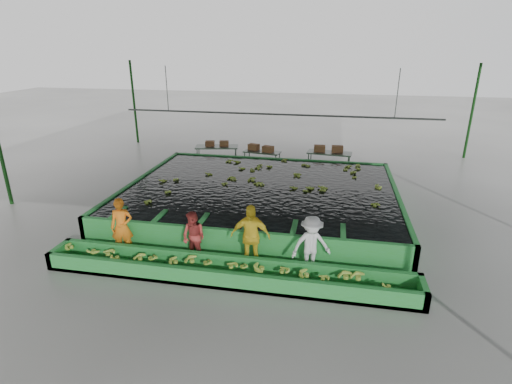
% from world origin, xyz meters
% --- Properties ---
extents(ground, '(80.00, 80.00, 0.00)m').
position_xyz_m(ground, '(0.00, 0.00, 0.00)').
color(ground, gray).
rests_on(ground, ground).
extents(shed_roof, '(20.00, 22.00, 0.04)m').
position_xyz_m(shed_roof, '(0.00, 0.00, 5.00)').
color(shed_roof, gray).
rests_on(shed_roof, shed_posts).
extents(shed_posts, '(20.00, 22.00, 5.00)m').
position_xyz_m(shed_posts, '(0.00, 0.00, 2.50)').
color(shed_posts, '#113C10').
rests_on(shed_posts, ground).
extents(flotation_tank, '(10.00, 8.00, 0.90)m').
position_xyz_m(flotation_tank, '(0.00, 1.50, 0.45)').
color(flotation_tank, '#278737').
rests_on(flotation_tank, ground).
extents(tank_water, '(9.70, 7.70, 0.00)m').
position_xyz_m(tank_water, '(0.00, 1.50, 0.85)').
color(tank_water, black).
rests_on(tank_water, flotation_tank).
extents(sorting_trough, '(10.00, 1.00, 0.50)m').
position_xyz_m(sorting_trough, '(0.00, -3.60, 0.25)').
color(sorting_trough, '#278737').
rests_on(sorting_trough, ground).
extents(cableway_rail, '(0.08, 0.08, 14.00)m').
position_xyz_m(cableway_rail, '(0.00, 5.00, 3.00)').
color(cableway_rail, '#59605B').
rests_on(cableway_rail, shed_roof).
extents(rail_hanger_left, '(0.04, 0.04, 2.00)m').
position_xyz_m(rail_hanger_left, '(-5.00, 5.00, 4.00)').
color(rail_hanger_left, '#59605B').
rests_on(rail_hanger_left, shed_roof).
extents(rail_hanger_right, '(0.04, 0.04, 2.00)m').
position_xyz_m(rail_hanger_right, '(5.00, 5.00, 4.00)').
color(rail_hanger_right, '#59605B').
rests_on(rail_hanger_right, shed_roof).
extents(worker_a, '(0.73, 0.59, 1.75)m').
position_xyz_m(worker_a, '(-3.36, -2.80, 0.87)').
color(worker_a, orange).
rests_on(worker_a, ground).
extents(worker_b, '(0.88, 0.78, 1.50)m').
position_xyz_m(worker_b, '(-1.15, -2.80, 0.75)').
color(worker_b, '#AC3532').
rests_on(worker_b, ground).
extents(worker_c, '(1.13, 0.55, 1.87)m').
position_xyz_m(worker_c, '(0.49, -2.80, 0.93)').
color(worker_c, yellow).
rests_on(worker_c, ground).
extents(worker_d, '(1.24, 0.99, 1.67)m').
position_xyz_m(worker_d, '(2.16, -2.80, 0.84)').
color(worker_d, silver).
rests_on(worker_d, ground).
extents(packing_table_left, '(2.29, 1.29, 0.98)m').
position_xyz_m(packing_table_left, '(-3.30, 6.81, 0.49)').
color(packing_table_left, '#59605B').
rests_on(packing_table_left, ground).
extents(packing_table_mid, '(1.92, 1.01, 0.83)m').
position_xyz_m(packing_table_mid, '(-0.92, 6.78, 0.42)').
color(packing_table_mid, '#59605B').
rests_on(packing_table_mid, ground).
extents(packing_table_right, '(2.19, 1.06, 0.96)m').
position_xyz_m(packing_table_right, '(2.42, 6.75, 0.48)').
color(packing_table_right, '#59605B').
rests_on(packing_table_right, ground).
extents(box_stack_left, '(1.23, 0.57, 0.26)m').
position_xyz_m(box_stack_left, '(-3.29, 6.87, 0.98)').
color(box_stack_left, brown).
rests_on(box_stack_left, packing_table_left).
extents(box_stack_mid, '(1.40, 0.79, 0.29)m').
position_xyz_m(box_stack_mid, '(-1.00, 6.88, 0.83)').
color(box_stack_mid, brown).
rests_on(box_stack_mid, packing_table_mid).
extents(box_stack_right, '(1.41, 0.47, 0.30)m').
position_xyz_m(box_stack_right, '(2.36, 6.84, 0.96)').
color(box_stack_right, brown).
rests_on(box_stack_right, packing_table_right).
extents(floating_bananas, '(8.18, 5.57, 0.11)m').
position_xyz_m(floating_bananas, '(0.00, 2.30, 0.85)').
color(floating_bananas, '#8FB036').
rests_on(floating_bananas, tank_water).
extents(trough_bananas, '(8.86, 0.59, 0.12)m').
position_xyz_m(trough_bananas, '(0.00, -3.60, 0.40)').
color(trough_bananas, '#8FB036').
rests_on(trough_bananas, sorting_trough).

